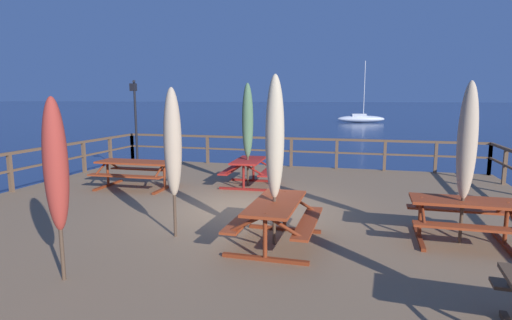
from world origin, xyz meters
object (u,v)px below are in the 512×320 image
(patio_umbrella_short_mid, at_px, (467,142))
(picnic_table_back_right, at_px, (135,168))
(patio_umbrella_short_back, at_px, (56,166))
(patio_umbrella_tall_mid_right, at_px, (248,121))
(lamp_post_hooked, at_px, (135,109))
(picnic_table_mid_left, at_px, (276,213))
(sailboat_distant, at_px, (361,119))
(patio_umbrella_tall_mid_left, at_px, (173,143))
(patio_umbrella_tall_back_right, at_px, (275,138))
(picnic_table_front_left, at_px, (249,167))
(picnic_table_front_right, at_px, (463,212))

(patio_umbrella_short_mid, bearing_deg, picnic_table_back_right, 162.15)
(picnic_table_back_right, xyz_separation_m, patio_umbrella_short_back, (2.21, -5.58, 1.06))
(patio_umbrella_tall_mid_right, relative_size, lamp_post_hooked, 0.92)
(picnic_table_mid_left, distance_m, sailboat_distant, 47.58)
(picnic_table_back_right, bearing_deg, patio_umbrella_short_mid, -17.85)
(lamp_post_hooked, bearing_deg, patio_umbrella_tall_mid_left, -54.88)
(patio_umbrella_tall_mid_right, relative_size, patio_umbrella_short_mid, 1.05)
(picnic_table_back_right, bearing_deg, patio_umbrella_tall_mid_right, 19.47)
(picnic_table_mid_left, bearing_deg, picnic_table_back_right, 144.45)
(patio_umbrella_tall_back_right, bearing_deg, picnic_table_back_right, 144.28)
(patio_umbrella_short_back, bearing_deg, patio_umbrella_tall_mid_left, 71.18)
(patio_umbrella_tall_back_right, xyz_separation_m, patio_umbrella_short_back, (-2.56, -2.15, -0.23))
(lamp_post_hooked, bearing_deg, patio_umbrella_tall_back_right, -46.16)
(picnic_table_back_right, height_order, sailboat_distant, sailboat_distant)
(picnic_table_back_right, relative_size, patio_umbrella_short_back, 0.85)
(picnic_table_back_right, height_order, patio_umbrella_tall_mid_right, patio_umbrella_tall_mid_right)
(patio_umbrella_tall_mid_left, xyz_separation_m, patio_umbrella_short_back, (-0.71, -2.07, -0.10))
(patio_umbrella_tall_mid_left, bearing_deg, picnic_table_front_left, 88.71)
(picnic_table_back_right, height_order, patio_umbrella_tall_back_right, patio_umbrella_tall_back_right)
(picnic_table_front_right, bearing_deg, picnic_table_front_left, 143.95)
(picnic_table_front_left, xyz_separation_m, picnic_table_front_right, (4.92, -3.58, 0.00))
(patio_umbrella_tall_back_right, relative_size, patio_umbrella_short_mid, 1.04)
(patio_umbrella_short_mid, xyz_separation_m, patio_umbrella_short_back, (-5.71, -3.03, -0.17))
(picnic_table_front_left, height_order, patio_umbrella_tall_mid_left, patio_umbrella_tall_mid_left)
(lamp_post_hooked, bearing_deg, picnic_table_mid_left, -46.04)
(picnic_table_mid_left, distance_m, picnic_table_front_right, 3.29)
(picnic_table_back_right, height_order, patio_umbrella_tall_mid_left, patio_umbrella_tall_mid_left)
(patio_umbrella_short_back, height_order, lamp_post_hooked, lamp_post_hooked)
(patio_umbrella_tall_mid_right, bearing_deg, patio_umbrella_tall_mid_left, -91.08)
(patio_umbrella_tall_mid_right, height_order, lamp_post_hooked, lamp_post_hooked)
(picnic_table_back_right, bearing_deg, picnic_table_front_right, -17.38)
(patio_umbrella_short_mid, relative_size, lamp_post_hooked, 0.88)
(picnic_table_front_right, distance_m, sailboat_distant, 46.68)
(patio_umbrella_short_mid, bearing_deg, lamp_post_hooked, 147.56)
(picnic_table_mid_left, distance_m, patio_umbrella_short_mid, 3.47)
(patio_umbrella_tall_mid_left, distance_m, sailboat_distant, 47.76)
(picnic_table_mid_left, distance_m, patio_umbrella_tall_mid_left, 2.21)
(sailboat_distant, bearing_deg, picnic_table_mid_left, -91.13)
(sailboat_distant, bearing_deg, lamp_post_hooked, -101.35)
(picnic_table_front_right, xyz_separation_m, patio_umbrella_tall_mid_left, (-5.03, -1.02, 1.18))
(picnic_table_back_right, height_order, patio_umbrella_short_mid, patio_umbrella_short_mid)
(patio_umbrella_tall_mid_left, relative_size, patio_umbrella_short_back, 1.06)
(patio_umbrella_tall_back_right, height_order, patio_umbrella_short_back, patio_umbrella_tall_back_right)
(picnic_table_back_right, xyz_separation_m, patio_umbrella_tall_back_right, (4.77, -3.43, 1.30))
(lamp_post_hooked, bearing_deg, patio_umbrella_short_back, -64.53)
(patio_umbrella_short_back, distance_m, sailboat_distant, 49.87)
(picnic_table_front_left, bearing_deg, patio_umbrella_short_back, -96.93)
(patio_umbrella_tall_mid_right, bearing_deg, patio_umbrella_tall_back_right, -68.57)
(patio_umbrella_tall_back_right, distance_m, sailboat_distant, 47.62)
(picnic_table_front_right, xyz_separation_m, lamp_post_hooked, (-10.28, 6.45, 1.56))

